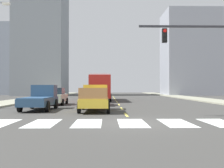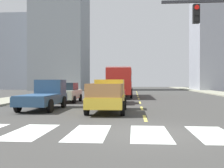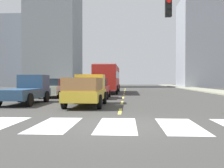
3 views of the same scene
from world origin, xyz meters
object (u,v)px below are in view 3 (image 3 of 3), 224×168
(pickup_stakebed, at_px, (88,90))
(sedan_far, at_px, (98,88))
(city_bus, at_px, (108,77))
(pickup_dark, at_px, (27,90))
(sedan_near_left, at_px, (53,88))

(pickup_stakebed, xyz_separation_m, sedan_far, (-0.08, 6.23, -0.08))
(pickup_stakebed, distance_m, city_bus, 15.30)
(pickup_dark, relative_size, city_bus, 0.48)
(pickup_stakebed, distance_m, sedan_far, 6.23)
(sedan_near_left, bearing_deg, pickup_stakebed, -57.10)
(pickup_stakebed, distance_m, pickup_dark, 4.44)
(city_bus, distance_m, sedan_far, 9.11)
(sedan_near_left, xyz_separation_m, sedan_far, (4.20, -0.81, 0.00))
(sedan_near_left, bearing_deg, sedan_far, -9.32)
(pickup_stakebed, bearing_deg, city_bus, 92.52)
(city_bus, height_order, sedan_near_left, city_bus)
(pickup_stakebed, bearing_deg, pickup_dark, 168.63)
(sedan_far, bearing_deg, pickup_stakebed, -89.35)
(pickup_stakebed, bearing_deg, sedan_far, 93.56)
(pickup_stakebed, relative_size, sedan_near_left, 1.18)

